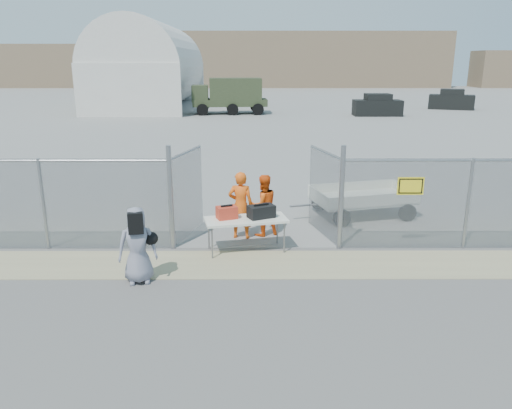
{
  "coord_description": "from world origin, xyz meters",
  "views": [
    {
      "loc": [
        -0.04,
        -9.27,
        4.35
      ],
      "look_at": [
        0.0,
        2.0,
        1.1
      ],
      "focal_mm": 35.0,
      "sensor_mm": 36.0,
      "label": 1
    }
  ],
  "objects_px": {
    "folding_table": "(246,235)",
    "security_worker_left": "(241,205)",
    "utility_trailer": "(363,201)",
    "visitor": "(137,245)",
    "security_worker_right": "(263,205)"
  },
  "relations": [
    {
      "from": "folding_table",
      "to": "security_worker_left",
      "type": "bearing_deg",
      "value": 87.16
    },
    {
      "from": "utility_trailer",
      "to": "visitor",
      "type": "bearing_deg",
      "value": -155.08
    },
    {
      "from": "security_worker_right",
      "to": "visitor",
      "type": "bearing_deg",
      "value": 23.09
    },
    {
      "from": "folding_table",
      "to": "security_worker_left",
      "type": "distance_m",
      "value": 1.04
    },
    {
      "from": "visitor",
      "to": "security_worker_right",
      "type": "bearing_deg",
      "value": 35.38
    },
    {
      "from": "folding_table",
      "to": "utility_trailer",
      "type": "xyz_separation_m",
      "value": [
        3.34,
        2.81,
        0.04
      ]
    },
    {
      "from": "security_worker_right",
      "to": "utility_trailer",
      "type": "height_order",
      "value": "security_worker_right"
    },
    {
      "from": "visitor",
      "to": "utility_trailer",
      "type": "height_order",
      "value": "visitor"
    },
    {
      "from": "utility_trailer",
      "to": "security_worker_right",
      "type": "bearing_deg",
      "value": -164.57
    },
    {
      "from": "security_worker_right",
      "to": "visitor",
      "type": "relative_size",
      "value": 1.01
    },
    {
      "from": "security_worker_left",
      "to": "visitor",
      "type": "relative_size",
      "value": 1.09
    },
    {
      "from": "visitor",
      "to": "folding_table",
      "type": "bearing_deg",
      "value": 25.9
    },
    {
      "from": "security_worker_left",
      "to": "security_worker_right",
      "type": "xyz_separation_m",
      "value": [
        0.57,
        0.22,
        -0.06
      ]
    },
    {
      "from": "security_worker_left",
      "to": "utility_trailer",
      "type": "height_order",
      "value": "security_worker_left"
    },
    {
      "from": "visitor",
      "to": "utility_trailer",
      "type": "bearing_deg",
      "value": 27.06
    }
  ]
}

